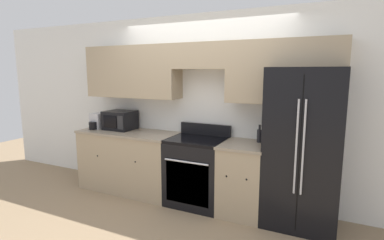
{
  "coord_description": "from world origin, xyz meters",
  "views": [
    {
      "loc": [
        1.72,
        -3.25,
        1.81
      ],
      "look_at": [
        -0.0,
        0.31,
        1.17
      ],
      "focal_mm": 28.0,
      "sensor_mm": 36.0,
      "label": 1
    }
  ],
  "objects_px": {
    "microwave": "(120,120)",
    "bottle": "(259,135)",
    "refrigerator": "(303,148)",
    "oven_range": "(197,171)"
  },
  "relations": [
    {
      "from": "microwave",
      "to": "oven_range",
      "type": "bearing_deg",
      "value": -3.56
    },
    {
      "from": "oven_range",
      "to": "refrigerator",
      "type": "distance_m",
      "value": 1.42
    },
    {
      "from": "refrigerator",
      "to": "bottle",
      "type": "bearing_deg",
      "value": 167.49
    },
    {
      "from": "refrigerator",
      "to": "bottle",
      "type": "relative_size",
      "value": 8.19
    },
    {
      "from": "microwave",
      "to": "bottle",
      "type": "relative_size",
      "value": 1.96
    },
    {
      "from": "refrigerator",
      "to": "microwave",
      "type": "distance_m",
      "value": 2.71
    },
    {
      "from": "oven_range",
      "to": "bottle",
      "type": "distance_m",
      "value": 0.98
    },
    {
      "from": "microwave",
      "to": "bottle",
      "type": "bearing_deg",
      "value": 1.95
    },
    {
      "from": "refrigerator",
      "to": "oven_range",
      "type": "bearing_deg",
      "value": -178.35
    },
    {
      "from": "oven_range",
      "to": "microwave",
      "type": "xyz_separation_m",
      "value": [
        -1.36,
        0.08,
        0.6
      ]
    }
  ]
}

